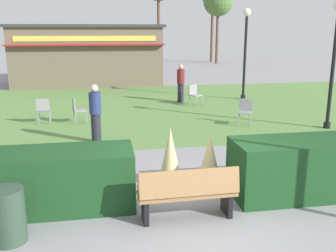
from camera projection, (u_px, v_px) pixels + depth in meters
ground_plane at (200, 216)px, 6.75m from camera, size 80.00×80.00×0.00m
lawn_patch at (141, 107)px, 16.29m from camera, size 36.00×12.00×0.01m
park_bench at (188, 193)px, 6.53m from camera, size 1.71×0.56×0.95m
hedge_left at (57, 180)px, 6.94m from camera, size 2.76×1.10×1.09m
hedge_right at (295, 168)px, 7.46m from camera, size 2.44×1.10×1.13m
ornamental_grass_behind_left at (209, 163)px, 7.74m from camera, size 0.59×0.59×1.14m
ornamental_grass_behind_right at (170, 157)px, 7.91m from camera, size 0.53×0.53×1.26m
lamppost_mid at (335, 49)px, 12.13m from camera, size 0.36×0.36×4.12m
lamppost_far at (246, 43)px, 17.43m from camera, size 0.36×0.36×4.12m
trash_bin at (8, 216)px, 5.84m from camera, size 0.52×0.52×0.87m
food_kiosk at (88, 54)px, 23.02m from camera, size 8.72×4.85×3.47m
cafe_chair_west at (195, 93)px, 16.51m from camera, size 0.60×0.60×0.89m
cafe_chair_east at (77, 108)px, 13.33m from camera, size 0.52×0.52×0.89m
cafe_chair_center at (245, 110)px, 13.09m from camera, size 0.59×0.59×0.89m
cafe_chair_north at (43, 109)px, 13.27m from camera, size 0.46×0.46×0.89m
person_strolling at (181, 83)px, 17.13m from camera, size 0.34×0.34×1.69m
person_standing at (95, 113)px, 10.97m from camera, size 0.34×0.34×1.69m
parked_car_west_slot at (65, 63)px, 30.34m from camera, size 4.22×2.10×1.20m
parked_car_center_slot at (128, 62)px, 31.17m from camera, size 4.35×2.35×1.20m
tree_right_bg at (218, 2)px, 35.83m from camera, size 2.80×2.80×7.18m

